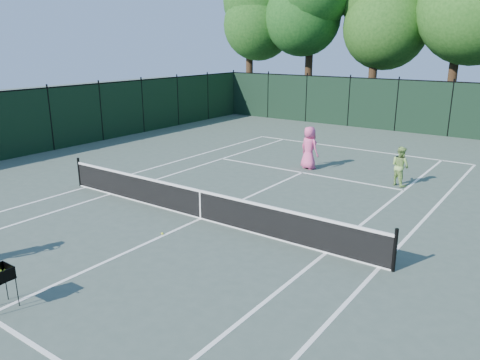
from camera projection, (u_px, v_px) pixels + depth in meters
The scene contains 15 objects.
ground at pixel (201, 219), 14.04m from camera, with size 90.00×90.00×0.00m, color #425146.
sideline_doubles_left at pixel (86, 187), 17.10m from camera, with size 0.10×23.77×0.01m, color white.
sideline_doubles_right at pixel (379, 267), 10.98m from camera, with size 0.10×23.77×0.01m, color white.
sideline_singles_left at pixel (111, 194), 16.34m from camera, with size 0.10×23.77×0.01m, color white.
sideline_singles_right at pixel (326, 253), 11.74m from camera, with size 0.10×23.77×0.01m, color white.
baseline_far at pixel (355, 149), 23.32m from camera, with size 10.97×0.10×0.01m, color white.
service_line_far at pixel (302, 173), 19.04m from camera, with size 8.23×0.10×0.01m, color white.
center_service_line at pixel (201, 219), 14.04m from camera, with size 0.10×12.80×0.01m, color white.
tennis_net at pixel (200, 204), 13.91m from camera, with size 11.69×0.09×1.06m.
fence_far at pixel (397, 106), 27.67m from camera, with size 24.00×0.05×3.00m, color black.
tree_0 at pixel (250, 1), 35.79m from camera, with size 6.40×6.40×13.14m.
tree_2 at pixel (378, 1), 30.56m from camera, with size 6.00×6.00×12.40m.
player_pink at pixel (309, 148), 19.41m from camera, with size 1.00×0.80×1.78m.
player_green at pixel (400, 166), 17.15m from camera, with size 0.89×0.83×1.47m.
loose_ball_midcourt at pixel (162, 234), 12.86m from camera, with size 0.07×0.07×0.07m, color #BDD42B.
Camera 1 is at (8.61, -10.01, 5.07)m, focal length 35.00 mm.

